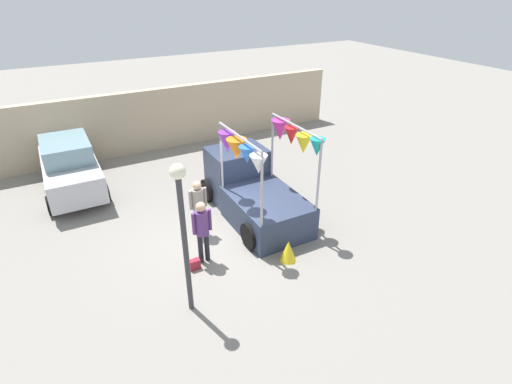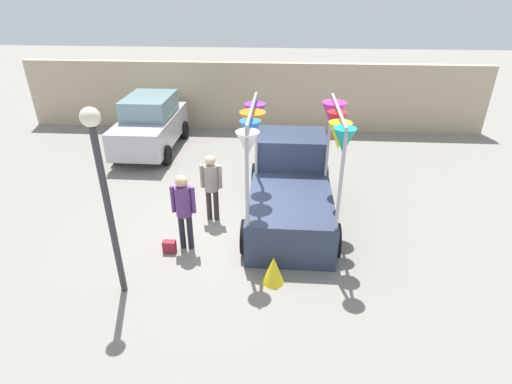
{
  "view_description": "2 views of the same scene",
  "coord_description": "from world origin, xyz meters",
  "px_view_note": "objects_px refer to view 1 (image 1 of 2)",
  "views": [
    {
      "loc": [
        -3.65,
        -8.9,
        6.7
      ],
      "look_at": [
        1.21,
        0.05,
        1.18
      ],
      "focal_mm": 28.0,
      "sensor_mm": 36.0,
      "label": 1
    },
    {
      "loc": [
        1.27,
        -8.02,
        5.31
      ],
      "look_at": [
        0.72,
        -0.38,
        1.26
      ],
      "focal_mm": 28.0,
      "sensor_mm": 36.0,
      "label": 2
    }
  ],
  "objects_px": {
    "person_customer": "(202,226)",
    "street_lamp": "(182,220)",
    "vendor_truck": "(251,186)",
    "parked_car": "(70,167)",
    "folded_kite_bundle_sunflower": "(288,251)",
    "handbag": "(195,264)",
    "person_vendor": "(198,203)"
  },
  "relations": [
    {
      "from": "person_customer",
      "to": "person_vendor",
      "type": "xyz_separation_m",
      "value": [
        0.38,
        1.26,
        -0.05
      ]
    },
    {
      "from": "parked_car",
      "to": "folded_kite_bundle_sunflower",
      "type": "height_order",
      "value": "parked_car"
    },
    {
      "from": "street_lamp",
      "to": "parked_car",
      "type": "bearing_deg",
      "value": 102.54
    },
    {
      "from": "handbag",
      "to": "folded_kite_bundle_sunflower",
      "type": "xyz_separation_m",
      "value": [
        2.32,
        -0.84,
        0.16
      ]
    },
    {
      "from": "vendor_truck",
      "to": "handbag",
      "type": "distance_m",
      "value": 3.32
    },
    {
      "from": "person_vendor",
      "to": "folded_kite_bundle_sunflower",
      "type": "height_order",
      "value": "person_vendor"
    },
    {
      "from": "parked_car",
      "to": "street_lamp",
      "type": "relative_size",
      "value": 1.1
    },
    {
      "from": "handbag",
      "to": "person_vendor",
      "type": "bearing_deg",
      "value": 63.42
    },
    {
      "from": "person_customer",
      "to": "parked_car",
      "type": "bearing_deg",
      "value": 113.57
    },
    {
      "from": "parked_car",
      "to": "handbag",
      "type": "relative_size",
      "value": 14.29
    },
    {
      "from": "vendor_truck",
      "to": "person_vendor",
      "type": "bearing_deg",
      "value": -168.25
    },
    {
      "from": "vendor_truck",
      "to": "folded_kite_bundle_sunflower",
      "type": "distance_m",
      "value": 2.78
    },
    {
      "from": "person_vendor",
      "to": "street_lamp",
      "type": "relative_size",
      "value": 0.47
    },
    {
      "from": "vendor_truck",
      "to": "parked_car",
      "type": "bearing_deg",
      "value": 139.25
    },
    {
      "from": "parked_car",
      "to": "person_vendor",
      "type": "height_order",
      "value": "parked_car"
    },
    {
      "from": "person_vendor",
      "to": "vendor_truck",
      "type": "bearing_deg",
      "value": 11.75
    },
    {
      "from": "parked_car",
      "to": "handbag",
      "type": "bearing_deg",
      "value": -70.02
    },
    {
      "from": "vendor_truck",
      "to": "parked_car",
      "type": "height_order",
      "value": "vendor_truck"
    },
    {
      "from": "parked_car",
      "to": "person_customer",
      "type": "distance_m",
      "value": 6.34
    },
    {
      "from": "person_customer",
      "to": "street_lamp",
      "type": "distance_m",
      "value": 2.16
    },
    {
      "from": "person_vendor",
      "to": "street_lamp",
      "type": "distance_m",
      "value": 3.3
    },
    {
      "from": "vendor_truck",
      "to": "person_customer",
      "type": "xyz_separation_m",
      "value": [
        -2.29,
        -1.65,
        0.17
      ]
    },
    {
      "from": "street_lamp",
      "to": "folded_kite_bundle_sunflower",
      "type": "xyz_separation_m",
      "value": [
        2.88,
        0.43,
        -2.09
      ]
    },
    {
      "from": "handbag",
      "to": "parked_car",
      "type": "bearing_deg",
      "value": 109.98
    },
    {
      "from": "person_customer",
      "to": "folded_kite_bundle_sunflower",
      "type": "bearing_deg",
      "value": -27.89
    },
    {
      "from": "person_customer",
      "to": "person_vendor",
      "type": "height_order",
      "value": "person_customer"
    },
    {
      "from": "vendor_truck",
      "to": "parked_car",
      "type": "relative_size",
      "value": 1.02
    },
    {
      "from": "parked_car",
      "to": "handbag",
      "type": "xyz_separation_m",
      "value": [
        2.19,
        -6.01,
        -0.8
      ]
    },
    {
      "from": "vendor_truck",
      "to": "street_lamp",
      "type": "xyz_separation_m",
      "value": [
        -3.21,
        -3.12,
        1.47
      ]
    },
    {
      "from": "folded_kite_bundle_sunflower",
      "to": "parked_car",
      "type": "bearing_deg",
      "value": 123.3
    },
    {
      "from": "vendor_truck",
      "to": "parked_car",
      "type": "distance_m",
      "value": 6.37
    },
    {
      "from": "street_lamp",
      "to": "vendor_truck",
      "type": "bearing_deg",
      "value": 44.24
    }
  ]
}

